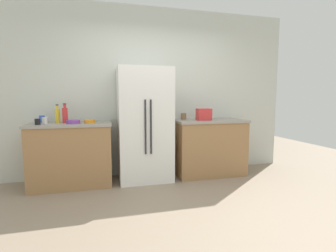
% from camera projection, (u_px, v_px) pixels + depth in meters
% --- Properties ---
extents(ground_plane, '(9.71, 9.71, 0.00)m').
position_uv_depth(ground_plane, '(185.00, 217.00, 2.72)').
color(ground_plane, gray).
extents(kitchen_back_panel, '(4.85, 0.10, 2.78)m').
position_uv_depth(kitchen_back_panel, '(153.00, 92.00, 4.25)').
color(kitchen_back_panel, silver).
rests_on(kitchen_back_panel, ground_plane).
extents(counter_left, '(1.15, 0.65, 0.93)m').
position_uv_depth(counter_left, '(72.00, 154.00, 3.67)').
color(counter_left, '#9E7247').
rests_on(counter_left, ground_plane).
extents(counter_right, '(1.18, 0.65, 0.93)m').
position_uv_depth(counter_right, '(209.00, 147.00, 4.22)').
color(counter_right, '#9E7247').
rests_on(counter_right, ground_plane).
extents(refrigerator, '(0.81, 0.65, 1.75)m').
position_uv_depth(refrigerator, '(145.00, 125.00, 3.89)').
color(refrigerator, white).
rests_on(refrigerator, ground_plane).
extents(toaster, '(0.23, 0.16, 0.19)m').
position_uv_depth(toaster, '(204.00, 114.00, 4.03)').
color(toaster, red).
rests_on(toaster, counter_right).
extents(bottle_a, '(0.07, 0.07, 0.27)m').
position_uv_depth(bottle_a, '(58.00, 115.00, 3.65)').
color(bottle_a, yellow).
rests_on(bottle_a, counter_left).
extents(bottle_b, '(0.08, 0.08, 0.28)m').
position_uv_depth(bottle_b, '(65.00, 115.00, 3.61)').
color(bottle_b, red).
rests_on(bottle_b, counter_left).
extents(cup_a, '(0.08, 0.08, 0.10)m').
position_uv_depth(cup_a, '(42.00, 119.00, 3.69)').
color(cup_a, blue).
rests_on(cup_a, counter_left).
extents(cup_b, '(0.09, 0.09, 0.11)m').
position_uv_depth(cup_b, '(184.00, 116.00, 4.14)').
color(cup_b, brown).
rests_on(cup_b, counter_right).
extents(cup_c, '(0.07, 0.07, 0.09)m').
position_uv_depth(cup_c, '(45.00, 121.00, 3.47)').
color(cup_c, white).
rests_on(cup_c, counter_left).
extents(cup_d, '(0.07, 0.07, 0.08)m').
position_uv_depth(cup_d, '(38.00, 122.00, 3.35)').
color(cup_d, black).
rests_on(cup_d, counter_left).
extents(bowl_a, '(0.19, 0.19, 0.05)m').
position_uv_depth(bowl_a, '(73.00, 122.00, 3.53)').
color(bowl_a, purple).
rests_on(bowl_a, counter_left).
extents(bowl_b, '(0.16, 0.16, 0.05)m').
position_uv_depth(bowl_b, '(90.00, 121.00, 3.59)').
color(bowl_b, orange).
rests_on(bowl_b, counter_left).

